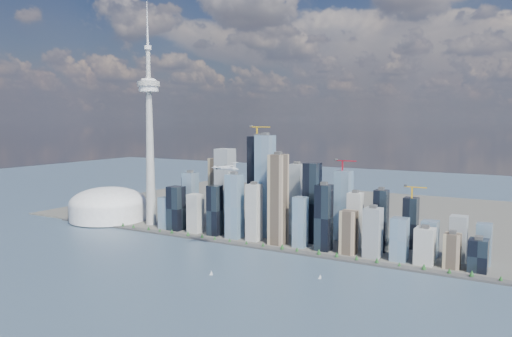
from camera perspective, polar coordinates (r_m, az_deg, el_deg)
The scene contains 10 objects.
ground at distance 883.78m, azimuth -10.59°, elevation -12.09°, with size 4000.00×4000.00×0.00m, color #364D5F.
seawall at distance 1078.09m, azimuth -1.88°, elevation -8.64°, with size 1100.00×22.00×4.00m, color #383838.
land at distance 1471.61m, azimuth 7.37°, elevation -4.83°, with size 1400.00×900.00×3.00m, color #4C4C47.
shoreline_trees at distance 1076.44m, azimuth -1.88°, elevation -8.29°, with size 960.53×7.20×8.80m.
skyscraper_cluster at distance 1108.16m, azimuth 3.11°, elevation -4.25°, with size 736.00×142.00×250.75m.
needle_tower at distance 1273.57m, azimuth -12.07°, elevation 4.08°, with size 56.00×56.00×550.50m.
dome_stadium at distance 1382.46m, azimuth -16.53°, elevation -4.10°, with size 200.00×200.00×86.00m.
airplane at distance 951.71m, azimuth -3.57°, elevation 0.07°, with size 65.41×58.06×15.96m.
sailboat_west at distance 881.32m, azimuth -5.14°, elevation -11.86°, with size 6.91×2.31×9.56m.
sailboat_east at distance 866.56m, azimuth 7.32°, elevation -12.22°, with size 5.92×3.13×8.28m.
Camera 1 is at (548.12, -639.56, 267.58)m, focal length 35.00 mm.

